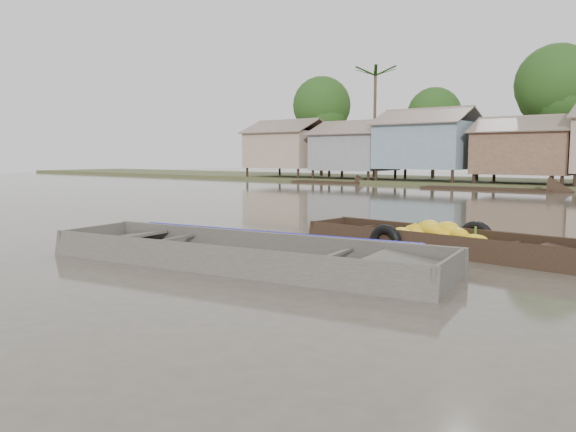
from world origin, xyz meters
The scene contains 3 objects.
ground centered at (0.00, 0.00, 0.00)m, with size 120.00×120.00×0.00m, color #4C463A.
banana_boat centered at (1.47, 3.15, 0.19)m, with size 6.34×2.06×0.89m.
viewer_boat centered at (-0.72, -0.56, 0.07)m, with size 8.06×3.19×0.63m.
Camera 1 is at (6.27, -8.17, 2.02)m, focal length 35.00 mm.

